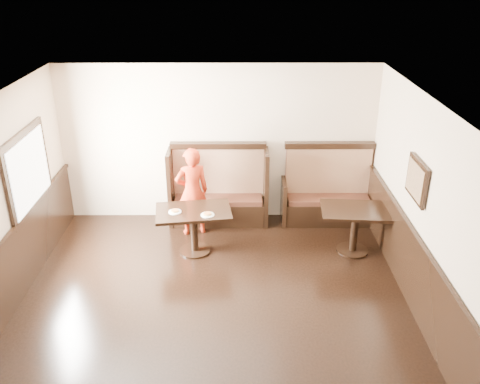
{
  "coord_description": "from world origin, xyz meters",
  "views": [
    {
      "loc": [
        0.34,
        -4.93,
        4.37
      ],
      "look_at": [
        0.38,
        2.35,
        1.0
      ],
      "focal_mm": 38.0,
      "sensor_mm": 36.0,
      "label": 1
    }
  ],
  "objects_px": {
    "table_neighbor": "(355,220)",
    "booth_main": "(219,194)",
    "booth_neighbor": "(327,196)",
    "child": "(192,192)",
    "table_main": "(194,220)"
  },
  "relations": [
    {
      "from": "child",
      "to": "table_main",
      "type": "bearing_deg",
      "value": 78.78
    },
    {
      "from": "booth_neighbor",
      "to": "child",
      "type": "bearing_deg",
      "value": -169.15
    },
    {
      "from": "booth_main",
      "to": "table_main",
      "type": "height_order",
      "value": "booth_main"
    },
    {
      "from": "booth_neighbor",
      "to": "booth_main",
      "type": "bearing_deg",
      "value": 179.95
    },
    {
      "from": "table_neighbor",
      "to": "booth_main",
      "type": "bearing_deg",
      "value": 158.27
    },
    {
      "from": "booth_main",
      "to": "table_neighbor",
      "type": "height_order",
      "value": "booth_main"
    },
    {
      "from": "table_main",
      "to": "child",
      "type": "relative_size",
      "value": 0.81
    },
    {
      "from": "booth_main",
      "to": "table_neighbor",
      "type": "relative_size",
      "value": 1.52
    },
    {
      "from": "table_main",
      "to": "booth_neighbor",
      "type": "bearing_deg",
      "value": 17.64
    },
    {
      "from": "booth_neighbor",
      "to": "child",
      "type": "xyz_separation_m",
      "value": [
        -2.38,
        -0.46,
        0.3
      ]
    },
    {
      "from": "table_main",
      "to": "booth_main",
      "type": "bearing_deg",
      "value": 64.09
    },
    {
      "from": "booth_main",
      "to": "booth_neighbor",
      "type": "bearing_deg",
      "value": -0.05
    },
    {
      "from": "booth_main",
      "to": "table_neighbor",
      "type": "distance_m",
      "value": 2.47
    },
    {
      "from": "booth_main",
      "to": "table_neighbor",
      "type": "bearing_deg",
      "value": -26.31
    },
    {
      "from": "booth_main",
      "to": "table_main",
      "type": "bearing_deg",
      "value": -108.4
    }
  ]
}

